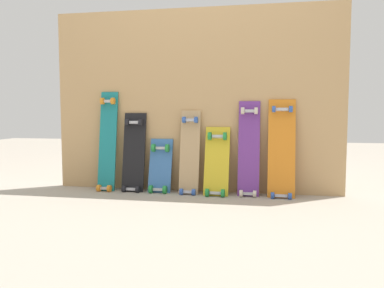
{
  "coord_description": "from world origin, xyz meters",
  "views": [
    {
      "loc": [
        0.62,
        -3.39,
        0.72
      ],
      "look_at": [
        0.0,
        -0.07,
        0.44
      ],
      "focal_mm": 36.47,
      "sensor_mm": 36.0,
      "label": 1
    }
  ],
  "objects_px": {
    "skateboard_natural": "(190,156)",
    "skateboard_yellow": "(217,165)",
    "skateboard_orange": "(282,152)",
    "skateboard_blue": "(160,169)",
    "skateboard_teal": "(107,145)",
    "skateboard_purple": "(249,152)",
    "skateboard_black": "(134,156)"
  },
  "relations": [
    {
      "from": "skateboard_blue",
      "to": "skateboard_yellow",
      "type": "xyz_separation_m",
      "value": [
        0.51,
        -0.02,
        0.05
      ]
    },
    {
      "from": "skateboard_teal",
      "to": "skateboard_black",
      "type": "height_order",
      "value": "skateboard_teal"
    },
    {
      "from": "skateboard_blue",
      "to": "skateboard_yellow",
      "type": "distance_m",
      "value": 0.52
    },
    {
      "from": "skateboard_teal",
      "to": "skateboard_orange",
      "type": "bearing_deg",
      "value": -0.11
    },
    {
      "from": "skateboard_natural",
      "to": "skateboard_teal",
      "type": "bearing_deg",
      "value": 179.78
    },
    {
      "from": "skateboard_blue",
      "to": "skateboard_natural",
      "type": "bearing_deg",
      "value": -0.31
    },
    {
      "from": "skateboard_black",
      "to": "skateboard_orange",
      "type": "height_order",
      "value": "skateboard_orange"
    },
    {
      "from": "skateboard_teal",
      "to": "skateboard_black",
      "type": "bearing_deg",
      "value": 1.15
    },
    {
      "from": "skateboard_blue",
      "to": "skateboard_purple",
      "type": "height_order",
      "value": "skateboard_purple"
    },
    {
      "from": "skateboard_natural",
      "to": "skateboard_orange",
      "type": "distance_m",
      "value": 0.79
    },
    {
      "from": "skateboard_natural",
      "to": "skateboard_orange",
      "type": "height_order",
      "value": "skateboard_orange"
    },
    {
      "from": "skateboard_blue",
      "to": "skateboard_natural",
      "type": "relative_size",
      "value": 0.67
    },
    {
      "from": "skateboard_black",
      "to": "skateboard_purple",
      "type": "bearing_deg",
      "value": -0.01
    },
    {
      "from": "skateboard_natural",
      "to": "skateboard_purple",
      "type": "distance_m",
      "value": 0.52
    },
    {
      "from": "skateboard_black",
      "to": "skateboard_yellow",
      "type": "height_order",
      "value": "skateboard_black"
    },
    {
      "from": "skateboard_purple",
      "to": "skateboard_orange",
      "type": "distance_m",
      "value": 0.27
    },
    {
      "from": "skateboard_teal",
      "to": "skateboard_yellow",
      "type": "distance_m",
      "value": 1.02
    },
    {
      "from": "skateboard_blue",
      "to": "skateboard_teal",
      "type": "bearing_deg",
      "value": 179.82
    },
    {
      "from": "skateboard_black",
      "to": "skateboard_teal",
      "type": "bearing_deg",
      "value": -178.85
    },
    {
      "from": "skateboard_blue",
      "to": "skateboard_yellow",
      "type": "relative_size",
      "value": 0.82
    },
    {
      "from": "skateboard_natural",
      "to": "skateboard_yellow",
      "type": "xyz_separation_m",
      "value": [
        0.24,
        -0.02,
        -0.07
      ]
    },
    {
      "from": "skateboard_teal",
      "to": "skateboard_blue",
      "type": "bearing_deg",
      "value": -0.18
    },
    {
      "from": "skateboard_purple",
      "to": "skateboard_yellow",
      "type": "bearing_deg",
      "value": -174.3
    },
    {
      "from": "skateboard_blue",
      "to": "skateboard_black",
      "type": "bearing_deg",
      "value": 178.49
    },
    {
      "from": "skateboard_yellow",
      "to": "skateboard_teal",
      "type": "bearing_deg",
      "value": 178.72
    },
    {
      "from": "skateboard_natural",
      "to": "skateboard_purple",
      "type": "xyz_separation_m",
      "value": [
        0.52,
        0.01,
        0.04
      ]
    },
    {
      "from": "skateboard_teal",
      "to": "skateboard_blue",
      "type": "relative_size",
      "value": 1.8
    },
    {
      "from": "skateboard_yellow",
      "to": "skateboard_purple",
      "type": "relative_size",
      "value": 0.74
    },
    {
      "from": "skateboard_yellow",
      "to": "skateboard_orange",
      "type": "relative_size",
      "value": 0.73
    },
    {
      "from": "skateboard_natural",
      "to": "skateboard_purple",
      "type": "bearing_deg",
      "value": 0.87
    },
    {
      "from": "skateboard_natural",
      "to": "skateboard_yellow",
      "type": "distance_m",
      "value": 0.25
    },
    {
      "from": "skateboard_blue",
      "to": "skateboard_orange",
      "type": "distance_m",
      "value": 1.07
    }
  ]
}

